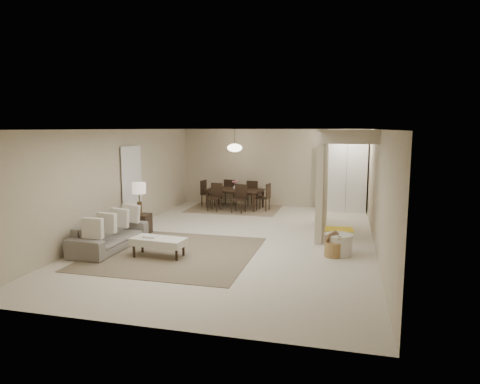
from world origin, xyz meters
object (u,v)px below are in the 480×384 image
(sofa, at_px, (110,235))
(wicker_basket, at_px, (333,249))
(pantry_cabinet, at_px, (346,177))
(round_pouf, at_px, (339,245))
(side_table, at_px, (140,224))
(ottoman_bench, at_px, (159,242))
(dining_table, at_px, (235,199))

(sofa, relative_size, wicker_basket, 5.74)
(pantry_cabinet, relative_size, round_pouf, 3.89)
(round_pouf, bearing_deg, side_table, 173.16)
(side_table, distance_m, round_pouf, 4.69)
(sofa, xyz_separation_m, ottoman_bench, (1.26, -0.30, 0.02))
(ottoman_bench, relative_size, side_table, 2.26)
(pantry_cabinet, height_order, side_table, pantry_cabinet)
(ottoman_bench, xyz_separation_m, dining_table, (0.14, 5.37, 0.00))
(sofa, bearing_deg, wicker_basket, -82.12)
(pantry_cabinet, bearing_deg, round_pouf, -91.08)
(pantry_cabinet, xyz_separation_m, wicker_basket, (-0.20, -4.96, -0.90))
(round_pouf, xyz_separation_m, wicker_basket, (-0.11, -0.16, -0.06))
(sofa, relative_size, ottoman_bench, 1.79)
(pantry_cabinet, xyz_separation_m, round_pouf, (-0.09, -4.80, -0.84))
(ottoman_bench, relative_size, round_pouf, 2.07)
(side_table, xyz_separation_m, wicker_basket, (4.55, -0.72, -0.10))
(round_pouf, relative_size, wicker_basket, 1.55)
(wicker_basket, bearing_deg, ottoman_bench, -165.62)
(side_table, distance_m, wicker_basket, 4.61)
(side_table, distance_m, dining_table, 4.03)
(pantry_cabinet, xyz_separation_m, dining_table, (-3.41, -0.45, -0.74))
(pantry_cabinet, xyz_separation_m, ottoman_bench, (-3.54, -5.82, -0.74))
(pantry_cabinet, distance_m, ottoman_bench, 6.86)
(round_pouf, relative_size, dining_table, 0.31)
(round_pouf, height_order, wicker_basket, round_pouf)
(pantry_cabinet, distance_m, side_table, 6.42)
(sofa, bearing_deg, pantry_cabinet, -40.03)
(sofa, height_order, round_pouf, sofa)
(ottoman_bench, bearing_deg, side_table, 132.72)
(pantry_cabinet, relative_size, side_table, 4.26)
(sofa, height_order, side_table, sofa)
(sofa, height_order, wicker_basket, sofa)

